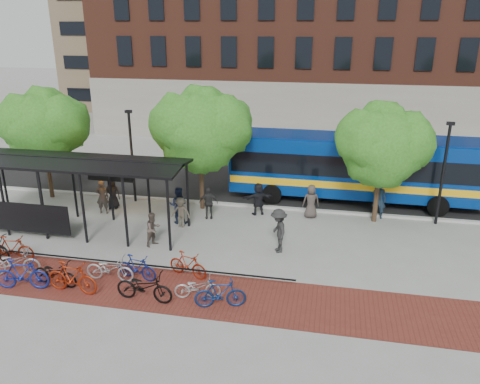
% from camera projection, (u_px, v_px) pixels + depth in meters
% --- Properties ---
extents(ground, '(160.00, 160.00, 0.00)m').
position_uv_depth(ground, '(245.00, 238.00, 21.73)').
color(ground, '#9E9E99').
rests_on(ground, ground).
extents(asphalt_street, '(160.00, 8.00, 0.01)m').
position_uv_depth(asphalt_street, '(269.00, 184.00, 29.11)').
color(asphalt_street, black).
rests_on(asphalt_street, ground).
extents(curb, '(160.00, 0.25, 0.12)m').
position_uv_depth(curb, '(259.00, 206.00, 25.40)').
color(curb, '#B7B7B2').
rests_on(curb, ground).
extents(brick_strip, '(24.00, 3.00, 0.01)m').
position_uv_depth(brick_strip, '(168.00, 290.00, 17.49)').
color(brick_strip, maroon).
rests_on(brick_strip, ground).
extents(bike_rack_rail, '(12.00, 0.05, 0.95)m').
position_uv_depth(bike_rack_rail, '(144.00, 275.00, 18.57)').
color(bike_rack_rail, black).
rests_on(bike_rack_rail, ground).
extents(building_brick, '(55.00, 14.00, 20.00)m').
position_uv_depth(building_brick, '(415.00, 17.00, 40.47)').
color(building_brick, brown).
rests_on(building_brick, ground).
extents(bus_shelter, '(10.60, 3.07, 3.60)m').
position_uv_depth(bus_shelter, '(73.00, 170.00, 21.80)').
color(bus_shelter, black).
rests_on(bus_shelter, ground).
extents(tree_a, '(4.90, 4.00, 6.18)m').
position_uv_depth(tree_a, '(44.00, 124.00, 25.62)').
color(tree_a, '#382619').
rests_on(tree_a, ground).
extents(tree_b, '(5.15, 4.20, 6.47)m').
position_uv_depth(tree_b, '(202.00, 127.00, 23.86)').
color(tree_b, '#382619').
rests_on(tree_b, ground).
extents(tree_c, '(4.66, 3.80, 5.92)m').
position_uv_depth(tree_c, '(384.00, 143.00, 22.32)').
color(tree_c, '#382619').
rests_on(tree_c, ground).
extents(lamp_post_left, '(0.35, 0.20, 5.12)m').
position_uv_depth(lamp_post_left, '(132.00, 154.00, 25.44)').
color(lamp_post_left, black).
rests_on(lamp_post_left, ground).
extents(lamp_post_right, '(0.35, 0.20, 5.12)m').
position_uv_depth(lamp_post_right, '(443.00, 171.00, 22.44)').
color(lamp_post_right, black).
rests_on(lamp_post_right, ground).
extents(bus, '(13.57, 3.35, 3.66)m').
position_uv_depth(bus, '(354.00, 164.00, 25.81)').
color(bus, navy).
rests_on(bus, ground).
extents(bike_1, '(1.91, 0.73, 1.12)m').
position_uv_depth(bike_1, '(12.00, 248.00, 19.52)').
color(bike_1, maroon).
rests_on(bike_1, ground).
extents(bike_2, '(2.14, 1.21, 1.07)m').
position_uv_depth(bike_2, '(14.00, 262.00, 18.45)').
color(bike_2, '#9E9DA0').
rests_on(bike_2, ground).
extents(bike_3, '(2.12, 0.90, 1.24)m').
position_uv_depth(bike_3, '(22.00, 274.00, 17.39)').
color(bike_3, navy).
rests_on(bike_3, ground).
extents(bike_4, '(1.96, 0.88, 1.00)m').
position_uv_depth(bike_4, '(55.00, 273.00, 17.69)').
color(bike_4, black).
rests_on(bike_4, ground).
extents(bike_5, '(2.13, 0.77, 1.25)m').
position_uv_depth(bike_5, '(72.00, 277.00, 17.16)').
color(bike_5, maroon).
rests_on(bike_5, ground).
extents(bike_6, '(1.94, 0.70, 1.02)m').
position_uv_depth(bike_6, '(110.00, 269.00, 18.01)').
color(bike_6, '#B0B0B3').
rests_on(bike_6, ground).
extents(bike_7, '(1.75, 0.77, 1.02)m').
position_uv_depth(bike_7, '(137.00, 267.00, 18.10)').
color(bike_7, navy).
rests_on(bike_7, ground).
extents(bike_8, '(2.18, 0.87, 1.13)m').
position_uv_depth(bike_8, '(144.00, 287.00, 16.66)').
color(bike_8, black).
rests_on(bike_8, ground).
extents(bike_9, '(1.79, 0.98, 1.03)m').
position_uv_depth(bike_9, '(188.00, 264.00, 18.31)').
color(bike_9, '#97240D').
rests_on(bike_9, ground).
extents(bike_10, '(1.76, 0.94, 0.88)m').
position_uv_depth(bike_10, '(197.00, 287.00, 16.87)').
color(bike_10, '#AFAFB2').
rests_on(bike_10, ground).
extents(bike_11, '(1.89, 0.96, 1.09)m').
position_uv_depth(bike_11, '(220.00, 294.00, 16.27)').
color(bike_11, navy).
rests_on(bike_11, ground).
extents(pedestrian_0, '(0.90, 0.65, 1.70)m').
position_uv_depth(pedestrian_0, '(112.00, 193.00, 25.07)').
color(pedestrian_0, black).
rests_on(pedestrian_0, ground).
extents(pedestrian_1, '(0.73, 0.54, 1.82)m').
position_uv_depth(pedestrian_1, '(102.00, 197.00, 24.35)').
color(pedestrian_1, '#443B36').
rests_on(pedestrian_1, ground).
extents(pedestrian_2, '(0.98, 0.80, 1.88)m').
position_uv_depth(pedestrian_2, '(178.00, 205.00, 23.15)').
color(pedestrian_2, '#1F2849').
rests_on(pedestrian_2, ground).
extents(pedestrian_3, '(1.04, 0.65, 1.54)m').
position_uv_depth(pedestrian_3, '(181.00, 212.00, 22.72)').
color(pedestrian_3, brown).
rests_on(pedestrian_3, ground).
extents(pedestrian_4, '(1.04, 0.62, 1.65)m').
position_uv_depth(pedestrian_4, '(208.00, 203.00, 23.78)').
color(pedestrian_4, '#2B2B2B').
rests_on(pedestrian_4, ground).
extents(pedestrian_5, '(1.66, 1.09, 1.72)m').
position_uv_depth(pedestrian_5, '(258.00, 199.00, 24.22)').
color(pedestrian_5, black).
rests_on(pedestrian_5, ground).
extents(pedestrian_6, '(0.95, 0.72, 1.75)m').
position_uv_depth(pedestrian_6, '(311.00, 201.00, 23.82)').
color(pedestrian_6, '#463C38').
rests_on(pedestrian_6, ground).
extents(pedestrian_7, '(0.81, 0.62, 1.97)m').
position_uv_depth(pedestrian_7, '(379.00, 200.00, 23.75)').
color(pedestrian_7, '#1C2E43').
rests_on(pedestrian_7, ground).
extents(pedestrian_8, '(0.87, 0.95, 1.57)m').
position_uv_depth(pedestrian_8, '(153.00, 229.00, 20.81)').
color(pedestrian_8, brown).
rests_on(pedestrian_8, ground).
extents(pedestrian_9, '(1.13, 1.45, 1.98)m').
position_uv_depth(pedestrian_9, '(278.00, 231.00, 20.17)').
color(pedestrian_9, '#272727').
rests_on(pedestrian_9, ground).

